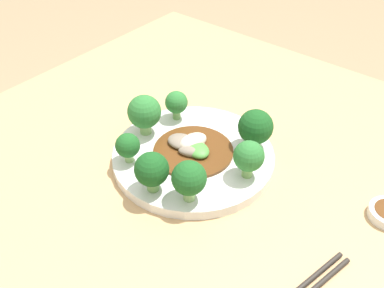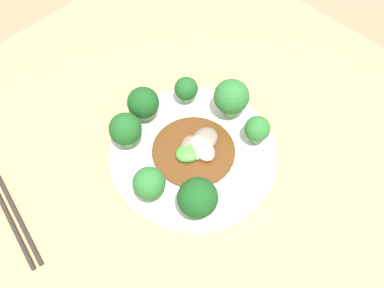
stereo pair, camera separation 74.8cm
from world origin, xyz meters
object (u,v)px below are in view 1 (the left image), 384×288
Objects in this scene: plate at (192,157)px; broccoli_south at (249,157)px; broccoli_southwest at (189,179)px; broccoli_west at (152,170)px; stirfry_center at (192,148)px; broccoli_northwest at (128,146)px; broccoli_southeast at (256,127)px; broccoli_north at (144,112)px; broccoli_northeast at (176,103)px.

broccoli_south is (0.01, -0.10, 0.05)m from plate.
broccoli_west is at bearing 109.48° from broccoli_southwest.
stirfry_center is (0.09, 0.07, -0.03)m from broccoli_southwest.
plate is 5.20× the size of broccoli_northwest.
plate is 0.12m from broccoli_southwest.
stirfry_center reaches higher than plate.
broccoli_southwest is 0.95× the size of broccoli_southeast.
broccoli_northwest is (0.02, 0.08, -0.01)m from broccoli_west.
plate is at bearing -40.38° from broccoli_northwest.
broccoli_south is at bearing -84.83° from stirfry_center.
broccoli_southwest is at bearing -91.89° from broccoli_northwest.
broccoli_north is 0.18m from broccoli_southwest.
plate is 0.12m from broccoli_west.
broccoli_southwest is 1.22× the size of broccoli_northeast.
plate is at bearing 138.58° from broccoli_southeast.
broccoli_southwest is 1.29× the size of broccoli_northwest.
broccoli_southwest reaches higher than broccoli_northeast.
broccoli_southeast is (0.07, 0.03, 0.00)m from broccoli_south.
broccoli_southwest reaches higher than plate.
broccoli_northeast reaches higher than stirfry_center.
plate is 4.06× the size of broccoli_west.
broccoli_northwest is (-0.07, -0.03, -0.01)m from broccoli_north.
broccoli_southeast is at bearing -83.04° from broccoli_northeast.
broccoli_north reaches higher than broccoli_northeast.
broccoli_south is 0.87× the size of broccoli_north.
stirfry_center is (-0.01, 0.11, -0.03)m from broccoli_south.
broccoli_north is 1.33× the size of broccoli_northeast.
broccoli_southwest is (-0.09, -0.06, 0.05)m from plate.
broccoli_southwest is at bearing 177.36° from broccoli_southeast.
broccoli_northeast is (0.15, 0.15, -0.01)m from broccoli_southwest.
broccoli_southwest is at bearing 158.05° from broccoli_south.
broccoli_north is at bearing 94.02° from plate.
broccoli_west is 0.08m from broccoli_northwest.
broccoli_northeast is (0.07, -0.01, -0.01)m from broccoli_north.
broccoli_southwest is at bearing -134.28° from broccoli_northeast.
broccoli_north is at bearing 168.30° from broccoli_northeast.
broccoli_south is at bearing -83.03° from plate.
broccoli_northwest reaches higher than stirfry_center.
stirfry_center is at bearing 136.22° from broccoli_southeast.
broccoli_north is at bearing 23.63° from broccoli_northwest.
stirfry_center is at bearing -37.99° from broccoli_northwest.
plate is 4.23× the size of broccoli_south.
broccoli_west is 0.20m from broccoli_southeast.
broccoli_south is 0.08m from broccoli_southeast.
plate is at bearing -131.99° from stirfry_center.
broccoli_southeast is at bearing -43.78° from stirfry_center.
broccoli_northwest is at bearing 72.45° from broccoli_west.
broccoli_southwest is 1.01× the size of broccoli_west.
broccoli_north reaches higher than plate.
plate is 3.69× the size of broccoli_north.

